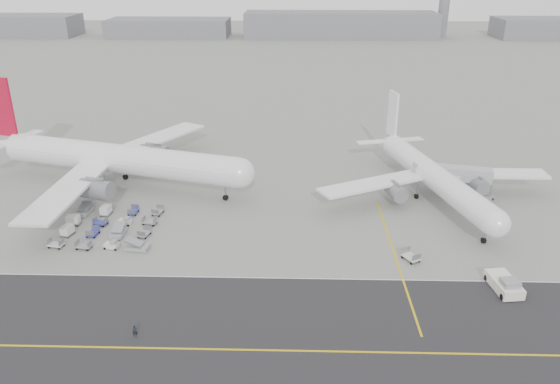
{
  "coord_description": "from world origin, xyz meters",
  "views": [
    {
      "loc": [
        14.18,
        -69.53,
        42.48
      ],
      "look_at": [
        11.93,
        12.0,
        7.44
      ],
      "focal_mm": 35.0,
      "sensor_mm": 36.0,
      "label": 1
    }
  ],
  "objects_px": {
    "airliner_b": "(432,175)",
    "ground_crew_a": "(135,331)",
    "control_tower": "(444,7)",
    "jet_bridge": "(453,174)",
    "airliner_a": "(114,158)",
    "pushback_tug": "(505,284)"
  },
  "relations": [
    {
      "from": "ground_crew_a",
      "to": "airliner_a",
      "type": "bearing_deg",
      "value": 94.6
    },
    {
      "from": "ground_crew_a",
      "to": "control_tower",
      "type": "bearing_deg",
      "value": 54.85
    },
    {
      "from": "jet_bridge",
      "to": "airliner_a",
      "type": "bearing_deg",
      "value": -168.74
    },
    {
      "from": "airliner_a",
      "to": "jet_bridge",
      "type": "relative_size",
      "value": 3.66
    },
    {
      "from": "jet_bridge",
      "to": "ground_crew_a",
      "type": "distance_m",
      "value": 67.3
    },
    {
      "from": "airliner_a",
      "to": "pushback_tug",
      "type": "height_order",
      "value": "airliner_a"
    },
    {
      "from": "control_tower",
      "to": "jet_bridge",
      "type": "distance_m",
      "value": 242.44
    },
    {
      "from": "control_tower",
      "to": "ground_crew_a",
      "type": "bearing_deg",
      "value": -110.49
    },
    {
      "from": "pushback_tug",
      "to": "jet_bridge",
      "type": "bearing_deg",
      "value": 80.18
    },
    {
      "from": "airliner_a",
      "to": "jet_bridge",
      "type": "xyz_separation_m",
      "value": [
        66.44,
        -2.41,
        -1.78
      ]
    },
    {
      "from": "jet_bridge",
      "to": "ground_crew_a",
      "type": "bearing_deg",
      "value": -124.52
    },
    {
      "from": "control_tower",
      "to": "airliner_a",
      "type": "xyz_separation_m",
      "value": [
        -121.55,
        -233.37,
        -10.34
      ]
    },
    {
      "from": "airliner_b",
      "to": "ground_crew_a",
      "type": "height_order",
      "value": "airliner_b"
    },
    {
      "from": "airliner_b",
      "to": "ground_crew_a",
      "type": "bearing_deg",
      "value": -150.43
    },
    {
      "from": "control_tower",
      "to": "jet_bridge",
      "type": "relative_size",
      "value": 1.97
    },
    {
      "from": "ground_crew_a",
      "to": "jet_bridge",
      "type": "bearing_deg",
      "value": 27.49
    },
    {
      "from": "control_tower",
      "to": "ground_crew_a",
      "type": "relative_size",
      "value": 19.17
    },
    {
      "from": "pushback_tug",
      "to": "jet_bridge",
      "type": "distance_m",
      "value": 33.81
    },
    {
      "from": "airliner_b",
      "to": "jet_bridge",
      "type": "bearing_deg",
      "value": 8.23
    },
    {
      "from": "control_tower",
      "to": "airliner_b",
      "type": "bearing_deg",
      "value": -104.07
    },
    {
      "from": "control_tower",
      "to": "airliner_a",
      "type": "distance_m",
      "value": 263.34
    },
    {
      "from": "pushback_tug",
      "to": "ground_crew_a",
      "type": "xyz_separation_m",
      "value": [
        -48.47,
        -11.47,
        -0.16
      ]
    }
  ]
}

